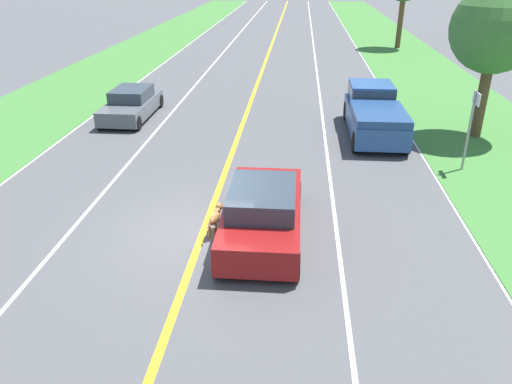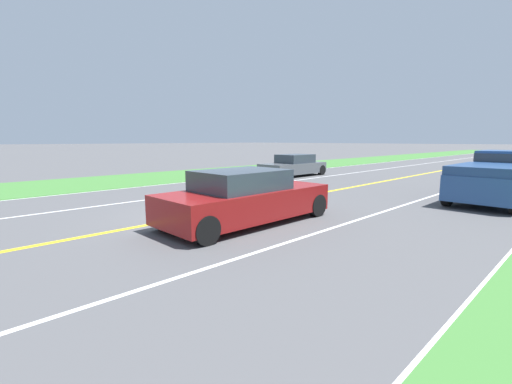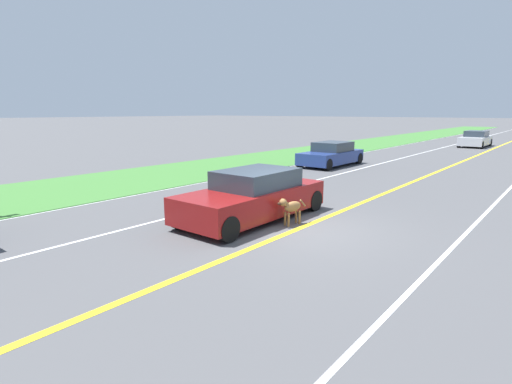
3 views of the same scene
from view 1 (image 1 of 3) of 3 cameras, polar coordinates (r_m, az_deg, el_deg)
name	(u,v)px [view 1 (image 1 of 3)]	position (r m, az deg, el deg)	size (l,w,h in m)	color
ground_plane	(203,232)	(13.22, -6.05, -4.55)	(400.00, 400.00, 0.00)	#4C4C4F
centre_divider_line	(203,232)	(13.22, -6.05, -4.54)	(0.18, 160.00, 0.01)	yellow
lane_edge_line_right	(477,243)	(13.81, 23.96, -5.39)	(0.14, 160.00, 0.01)	white
lane_dash_same_dir	(337,237)	(13.06, 9.28, -5.15)	(0.10, 160.00, 0.01)	white
lane_dash_oncoming	(75,226)	(14.27, -20.03, -3.70)	(0.10, 160.00, 0.01)	white
ego_car	(263,212)	(12.73, 0.78, -2.27)	(1.94, 4.70, 1.40)	maroon
dog	(216,217)	(12.84, -4.64, -2.88)	(0.34, 1.03, 0.79)	olive
pickup_truck	(374,112)	(21.01, 13.33, 8.91)	(2.04, 5.36, 1.76)	#284C84
oncoming_car	(132,104)	(23.40, -14.03, 9.72)	(1.80, 4.43, 1.30)	#51565B
roadside_tree_right_near	(495,30)	(21.32, 25.69, 16.38)	(3.30, 3.30, 5.83)	brown
street_sign	(471,122)	(17.85, 23.37, 7.39)	(0.11, 0.64, 2.72)	gray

